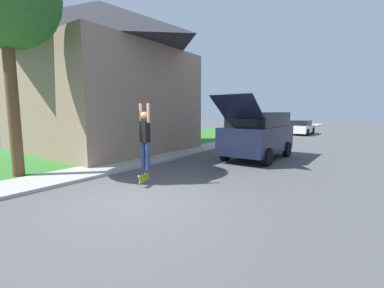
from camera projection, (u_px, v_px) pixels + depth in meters
name	position (u px, v px, depth m)	size (l,w,h in m)	color
ground_plane	(133.00, 201.00, 6.43)	(120.00, 120.00, 0.00)	#49494C
lawn	(121.00, 147.00, 15.91)	(10.00, 80.00, 0.08)	#2D6B28
sidewalk	(175.00, 154.00, 13.34)	(1.80, 80.00, 0.10)	#9E9E99
house	(102.00, 73.00, 14.79)	(9.44, 8.47, 8.31)	#89705B
suv_parked	(258.00, 134.00, 12.11)	(2.19, 5.20, 2.89)	black
car_down_street	(301.00, 128.00, 25.17)	(1.89, 4.14, 1.39)	silver
skateboarder	(145.00, 136.00, 7.63)	(0.41, 0.23, 1.98)	navy
skateboard	(144.00, 178.00, 7.81)	(0.37, 0.71, 0.29)	#A89323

